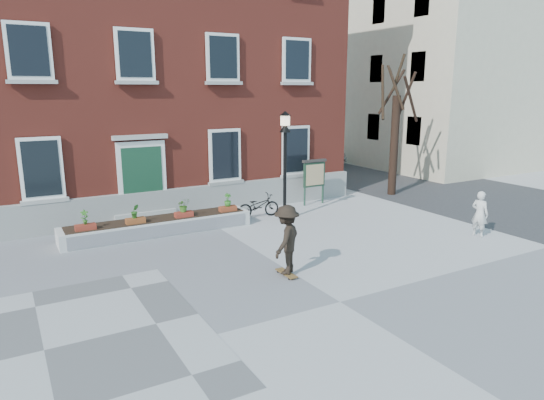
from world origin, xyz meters
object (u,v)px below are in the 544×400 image
bicycle (258,206)px  notice_board (314,174)px  parked_car (313,153)px  lamp_post (285,151)px  bystander (480,214)px  skateboarder (287,240)px

bicycle → notice_board: (2.97, 0.69, 0.83)m
parked_car → lamp_post: size_ratio=1.05×
bystander → lamp_post: bearing=31.0°
parked_car → skateboarder: bearing=-147.6°
notice_board → skateboarder: bearing=-129.3°
parked_car → skateboarder: 19.28m
bicycle → bystander: size_ratio=1.11×
bicycle → lamp_post: (0.65, -0.83, 2.10)m
parked_car → skateboarder: skateboarder is taller
bicycle → lamp_post: size_ratio=0.42×
lamp_post → skateboarder: bearing=-120.5°
bicycle → parked_car: (9.32, 10.07, 0.24)m
bystander → notice_board: size_ratio=0.80×
notice_board → skateboarder: 7.98m
bystander → notice_board: bearing=6.8°
bystander → notice_board: 6.69m
parked_car → notice_board: (-6.35, -9.38, 0.58)m
bystander → skateboarder: 7.20m
bystander → lamp_post: 6.79m
notice_board → bystander: bearing=-71.3°
parked_car → lamp_post: 14.05m
lamp_post → notice_board: (2.32, 1.52, -1.28)m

